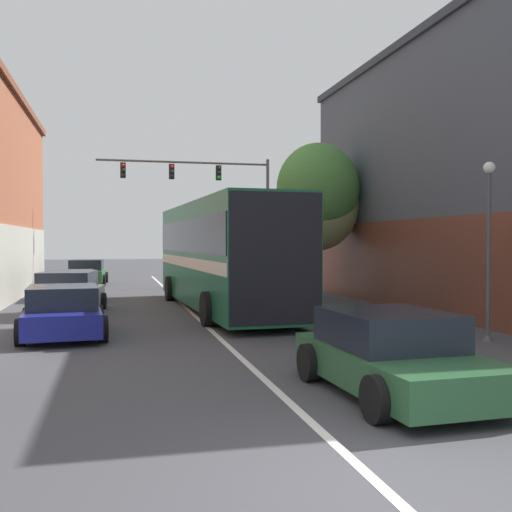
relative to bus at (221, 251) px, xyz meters
name	(u,v)px	position (x,y,z in m)	size (l,w,h in m)	color
ground_plane	(384,490)	(-1.13, -15.50, -2.10)	(160.00, 160.00, 0.00)	#424247
lane_center_line	(190,311)	(-1.13, -0.04, -2.09)	(0.14, 42.92, 0.01)	silver
building_right_storefront	(504,171)	(9.84, -2.08, 2.84)	(7.30, 19.55, 9.65)	#4C515B
bus	(221,251)	(0.00, 0.00, 0.00)	(3.30, 12.71, 3.75)	#145133
hatchback_foreground	(393,355)	(0.61, -12.15, -1.47)	(2.30, 4.13, 1.30)	#285633
parked_car_left_near	(63,312)	(-4.96, -4.97, -1.48)	(2.28, 4.02, 1.30)	navy
parked_car_left_mid	(74,285)	(-5.35, 5.42, -1.51)	(2.19, 4.65, 1.22)	black
parked_car_left_far	(87,273)	(-5.20, 14.19, -1.42)	(2.30, 4.58, 1.42)	#285633
parked_car_left_distant	(69,294)	(-5.17, 0.04, -1.43)	(2.41, 4.46, 1.43)	silver
traffic_signal_gantry	(213,190)	(1.58, 11.40, 3.13)	(9.33, 0.36, 6.99)	#514C47
street_lamp	(489,243)	(5.15, -8.02, 0.28)	(0.29, 0.29, 4.35)	#47474C
street_tree_near	(317,205)	(4.75, 3.40, 1.90)	(3.58, 3.22, 5.97)	#3D2D1E
street_tree_far	(318,189)	(4.65, 3.04, 2.52)	(3.51, 3.16, 6.56)	#3D2D1E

